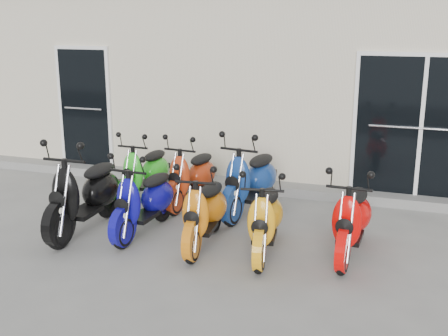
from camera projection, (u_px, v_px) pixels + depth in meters
The scene contains 13 objects.
ground at pixel (210, 233), 7.55m from camera, with size 80.00×80.00×0.00m, color gray.
building at pixel (293, 75), 11.89m from camera, with size 14.00×6.00×3.20m, color beige.
front_step at pixel (251, 186), 9.38m from camera, with size 14.00×0.40×0.15m, color gray.
door_left at pixel (85, 105), 10.19m from camera, with size 1.07×0.08×2.22m, color black.
door_right at pixel (421, 124), 8.41m from camera, with size 2.02×0.08×2.22m, color black.
scooter_front_black at pixel (84, 183), 7.44m from camera, with size 0.67×1.83×1.35m, color black, non-canonical shape.
scooter_front_blue at pixel (144, 191), 7.38m from camera, with size 0.58×1.60×1.18m, color #0E0B8B, non-canonical shape.
scooter_front_orange_a at pixel (204, 202), 6.98m from camera, with size 0.57×1.58×1.16m, color orange, non-canonical shape.
scooter_front_orange_b at pixel (265, 210), 6.73m from camera, with size 0.57×1.56×1.15m, color #FFAA15, non-canonical shape.
scooter_front_red at pixel (352, 209), 6.68m from camera, with size 0.59×1.62×1.19m, color #E80705, non-canonical shape.
scooter_back_green at pixel (145, 164), 8.78m from camera, with size 0.57×1.56×1.15m, color #2FD225, non-canonical shape.
scooter_back_red at pixel (191, 168), 8.53m from camera, with size 0.58×1.58×1.17m, color #B33412, non-canonical shape.
scooter_back_blue at pixel (251, 171), 8.14m from camera, with size 0.64×1.75×1.30m, color navy, non-canonical shape.
Camera 1 is at (2.43, -6.63, 2.83)m, focal length 45.00 mm.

